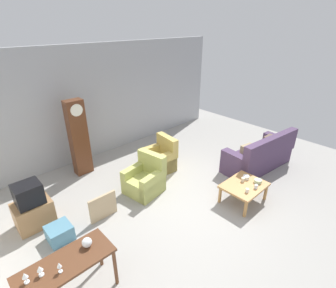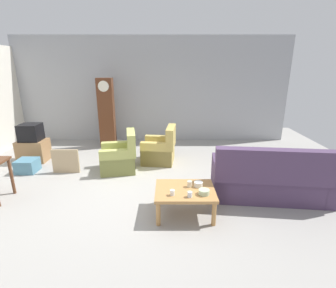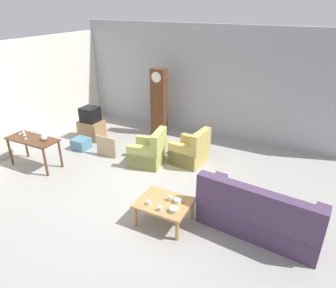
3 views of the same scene
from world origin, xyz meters
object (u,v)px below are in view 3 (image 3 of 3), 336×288
Objects in this scene: glass_dome_cloche at (44,138)px; cup_blue_rimmed at (160,208)px; storage_box_blue at (81,144)px; bowl_shallow_green at (174,210)px; couch_floral at (259,215)px; armchair_olive_near at (149,153)px; console_table_dark at (33,143)px; tv_crt at (90,114)px; armchair_olive_far at (190,152)px; bowl_white_stacked at (178,201)px; grandfather_clock at (159,102)px; cup_white_porcelain at (149,203)px; cup_cream_tall at (170,198)px; tv_stand_cabinet at (92,130)px; coffee_table_wood at (164,205)px; wine_glass_tall at (19,130)px; wine_glass_mid at (23,132)px; framed_picture_leaning at (106,147)px; wine_glass_short at (25,135)px.

cup_blue_rimmed is at bearing -11.93° from glass_dome_cloche.
cup_blue_rimmed is at bearing -28.71° from storage_box_blue.
storage_box_blue is 2.52× the size of bowl_shallow_green.
armchair_olive_near is (-2.99, 1.29, -0.05)m from couch_floral.
tv_crt is at bearing 86.46° from console_table_dark.
armchair_olive_far is 2.34m from bowl_white_stacked.
grandfather_clock is 4.19× the size of tv_crt.
cup_cream_tall is at bearing 44.72° from cup_white_porcelain.
bowl_shallow_green is at bearing -8.41° from console_table_dark.
armchair_olive_near is at bearing -150.07° from armchair_olive_far.
glass_dome_cloche is (-3.00, -1.83, 0.52)m from armchair_olive_far.
console_table_dark is 1.91× the size of tv_stand_cabinet.
tv_stand_cabinet reaches higher than bowl_white_stacked.
cup_white_porcelain is at bearing -137.46° from coffee_table_wood.
wine_glass_tall is at bearing -125.38° from grandfather_clock.
armchair_olive_near reaches higher than wine_glass_mid.
bowl_shallow_green is at bearing -58.20° from grandfather_clock.
tv_crt is (0.12, 1.97, 0.11)m from console_table_dark.
armchair_olive_near is at bearing -69.40° from grandfather_clock.
wine_glass_tall is at bearing 174.91° from console_table_dark.
tv_crt reaches higher than console_table_dark.
bowl_shallow_green is (3.75, -0.66, -0.34)m from glass_dome_cloche.
couch_floral is at bearing 0.48° from wine_glass_mid.
bowl_shallow_green is at bearing -32.38° from framed_picture_leaning.
coffee_table_wood is 4.35m from wine_glass_tall.
tv_crt is 1.93m from glass_dome_cloche.
glass_dome_cloche is at bearing 168.07° from cup_blue_rimmed.
coffee_table_wood is 2.24× the size of storage_box_blue.
wine_glass_tall is at bearing -107.13° from tv_crt.
armchair_olive_far reaches higher than wine_glass_tall.
console_table_dark is 1.39m from storage_box_blue.
wine_glass_short reaches higher than wine_glass_tall.
coffee_table_wood is (0.47, -2.33, 0.07)m from armchair_olive_far.
wine_glass_short is (-0.22, -2.07, 0.59)m from tv_stand_cabinet.
grandfather_clock is 4.49m from bowl_shallow_green.
grandfather_clock is 23.36× the size of cup_blue_rimmed.
wine_glass_tall is 0.40m from wine_glass_short.
cup_white_porcelain is at bearing -9.39° from wine_glass_tall.
armchair_olive_far is 6.43× the size of bowl_white_stacked.
wine_glass_mid reaches higher than cup_white_porcelain.
tv_crt is at bearing 105.75° from storage_box_blue.
bowl_shallow_green is at bearing -6.90° from wine_glass_short.
console_table_dark is at bearing 170.05° from cup_white_porcelain.
couch_floral is at bearing -19.70° from tv_crt.
cup_white_porcelain is at bearing -8.21° from wine_glass_short.
bowl_shallow_green is (3.99, -2.58, -0.27)m from tv_crt.
grandfather_clock is at bearing 139.73° from couch_floral.
glass_dome_cloche is (-2.08, -1.31, 0.52)m from armchair_olive_near.
armchair_olive_near reaches higher than cup_blue_rimmed.
cup_blue_rimmed is 0.39m from bowl_white_stacked.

